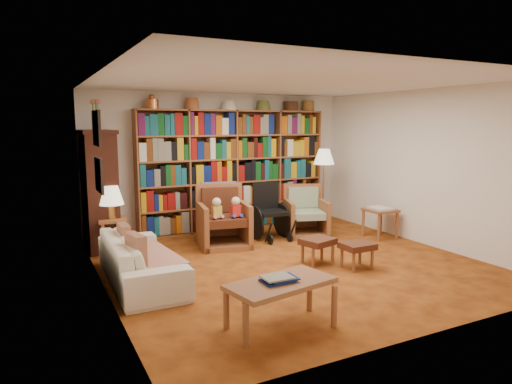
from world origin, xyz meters
TOP-DOWN VIEW (x-y plane):
  - floor at (0.00, 0.00)m, footprint 5.00×5.00m
  - ceiling at (0.00, 0.00)m, footprint 5.00×5.00m
  - wall_back at (0.00, 2.50)m, footprint 5.00×0.00m
  - wall_front at (0.00, -2.50)m, footprint 5.00×0.00m
  - wall_left at (-2.50, 0.00)m, footprint 0.00×5.00m
  - wall_right at (2.50, 0.00)m, footprint 0.00×5.00m
  - bookshelf at (0.20, 2.33)m, footprint 3.60×0.30m
  - curio_cabinet at (-2.25, 2.00)m, footprint 0.50×0.95m
  - framed_pictures at (-2.48, 0.30)m, footprint 0.03×0.52m
  - sofa at (-2.05, 0.17)m, footprint 1.97×0.79m
  - sofa_throw at (-2.00, 0.17)m, footprint 0.78×1.32m
  - cushion_left at (-2.18, 0.52)m, footprint 0.12×0.36m
  - cushion_right at (-2.18, -0.18)m, footprint 0.18×0.40m
  - side_table_lamp at (-2.15, 1.58)m, footprint 0.43×0.43m
  - table_lamp at (-2.15, 1.58)m, footprint 0.37×0.37m
  - armchair_leather at (-0.48, 1.36)m, footprint 0.92×0.95m
  - armchair_sage at (1.09, 1.35)m, footprint 0.93×0.93m
  - wheelchair at (0.41, 1.37)m, footprint 0.55×0.76m
  - floor_lamp at (1.75, 1.69)m, footprint 0.39×0.39m
  - side_table_papers at (2.15, 0.56)m, footprint 0.49×0.49m
  - footstool_a at (0.32, -0.23)m, footprint 0.52×0.48m
  - footstool_b at (0.69, -0.62)m, footprint 0.42×0.36m
  - coffee_table at (-1.15, -1.74)m, footprint 1.12×0.70m

SIDE VIEW (x-z plane):
  - floor at x=0.00m, z-range 0.00..0.00m
  - sofa at x=-2.05m, z-range 0.00..0.57m
  - footstool_b at x=0.69m, z-range 0.11..0.47m
  - sofa_throw at x=-2.00m, z-range 0.28..0.32m
  - footstool_a at x=0.32m, z-range 0.12..0.49m
  - armchair_sage at x=1.09m, z-range -0.10..0.77m
  - armchair_leather at x=-0.48m, z-range -0.09..0.90m
  - side_table_lamp at x=-2.15m, z-range 0.13..0.68m
  - coffee_table at x=-1.15m, z-range 0.15..0.67m
  - side_table_papers at x=2.15m, z-range 0.15..0.68m
  - wheelchair at x=0.41m, z-range -0.04..0.91m
  - cushion_left at x=-2.18m, z-range 0.27..0.63m
  - cushion_right at x=-2.18m, z-range 0.26..0.64m
  - table_lamp at x=-2.15m, z-range 0.64..1.14m
  - curio_cabinet at x=-2.25m, z-range -0.25..2.15m
  - bookshelf at x=0.20m, z-range -0.04..2.38m
  - wall_back at x=0.00m, z-range -1.25..3.75m
  - wall_front at x=0.00m, z-range -1.25..3.75m
  - wall_left at x=-2.50m, z-range -1.25..3.75m
  - wall_right at x=2.50m, z-range -1.25..3.75m
  - floor_lamp at x=1.75m, z-range 0.54..2.02m
  - framed_pictures at x=-2.48m, z-range 1.14..2.11m
  - ceiling at x=0.00m, z-range 2.50..2.50m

